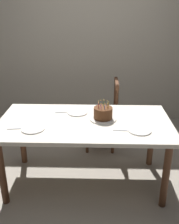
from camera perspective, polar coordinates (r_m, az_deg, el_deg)
The scene contains 11 objects.
ground at distance 3.07m, azimuth -0.96°, elevation -14.70°, with size 6.40×6.40×0.00m, color #9E9384.
back_wall at distance 4.33m, azimuth 0.06°, elevation 15.20°, with size 6.40×0.10×2.60m, color beige.
dining_table at distance 2.72m, azimuth -1.05°, elevation -3.58°, with size 1.77×0.93×0.75m.
birthday_cake at distance 2.70m, azimuth 2.96°, elevation -0.42°, with size 0.28×0.28×0.20m.
plate_near_celebrant at distance 2.57m, azimuth -12.21°, elevation -3.60°, with size 0.22×0.22×0.01m, color white.
plate_far_side at distance 2.88m, azimuth -2.63°, elevation -0.09°, with size 0.22×0.22×0.01m, color white.
plate_near_guest at distance 2.53m, azimuth 10.83°, elevation -3.92°, with size 0.22×0.22×0.01m, color white.
fork_near_celebrant at distance 2.62m, azimuth -15.58°, elevation -3.49°, with size 0.18×0.02×0.01m, color silver.
fork_far_side at distance 2.91m, azimuth -5.76°, elevation -0.02°, with size 0.18×0.02×0.01m, color silver.
fork_near_guest at distance 2.51m, azimuth 7.21°, elevation -3.97°, with size 0.18×0.02×0.01m, color silver.
chair_spindle_back at distance 3.52m, azimuth 2.85°, elevation -0.92°, with size 0.44×0.44×0.95m.
Camera 1 is at (0.12, -2.44, 1.87)m, focal length 42.10 mm.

